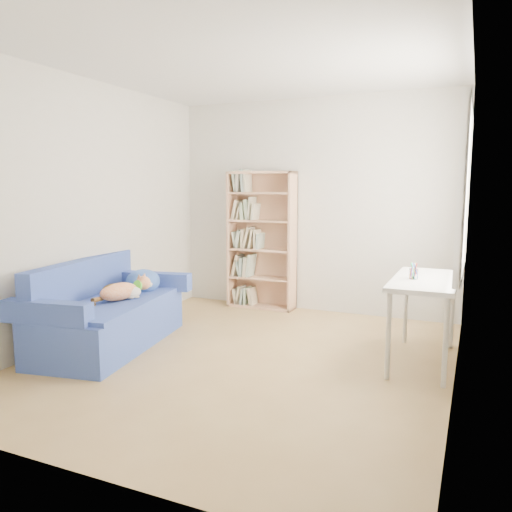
{
  "coord_description": "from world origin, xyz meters",
  "views": [
    {
      "loc": [
        1.85,
        -3.9,
        1.52
      ],
      "look_at": [
        -0.14,
        0.59,
        0.85
      ],
      "focal_mm": 35.0,
      "sensor_mm": 36.0,
      "label": 1
    }
  ],
  "objects_px": {
    "desk": "(425,287)",
    "pen_cup": "(413,273)",
    "bookshelf": "(262,246)",
    "sofa": "(109,313)"
  },
  "relations": [
    {
      "from": "sofa",
      "to": "desk",
      "type": "height_order",
      "value": "sofa"
    },
    {
      "from": "desk",
      "to": "pen_cup",
      "type": "distance_m",
      "value": 0.18
    },
    {
      "from": "pen_cup",
      "to": "bookshelf",
      "type": "bearing_deg",
      "value": 145.57
    },
    {
      "from": "bookshelf",
      "to": "pen_cup",
      "type": "bearing_deg",
      "value": -34.43
    },
    {
      "from": "bookshelf",
      "to": "desk",
      "type": "bearing_deg",
      "value": -31.83
    },
    {
      "from": "sofa",
      "to": "pen_cup",
      "type": "relative_size",
      "value": 12.44
    },
    {
      "from": "desk",
      "to": "sofa",
      "type": "bearing_deg",
      "value": -165.69
    },
    {
      "from": "sofa",
      "to": "bookshelf",
      "type": "distance_m",
      "value": 2.21
    },
    {
      "from": "sofa",
      "to": "desk",
      "type": "distance_m",
      "value": 2.95
    },
    {
      "from": "sofa",
      "to": "bookshelf",
      "type": "xyz_separation_m",
      "value": [
        0.75,
        2.02,
        0.48
      ]
    }
  ]
}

